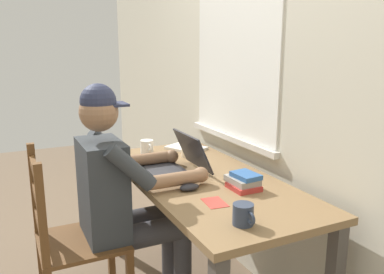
# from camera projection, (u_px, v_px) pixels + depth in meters

# --- Properties ---
(back_wall) EXTENTS (6.00, 0.08, 2.60)m
(back_wall) POSITION_uv_depth(u_px,v_px,m) (270.00, 69.00, 2.19)
(back_wall) COLOR beige
(back_wall) RESTS_ON ground
(desk) EXTENTS (1.49, 0.68, 0.73)m
(desk) POSITION_uv_depth(u_px,v_px,m) (202.00, 194.00, 2.16)
(desk) COLOR olive
(desk) RESTS_ON ground
(seated_person) EXTENTS (0.50, 0.60, 1.25)m
(seated_person) POSITION_uv_depth(u_px,v_px,m) (123.00, 191.00, 2.05)
(seated_person) COLOR #33383D
(seated_person) RESTS_ON ground
(wooden_chair) EXTENTS (0.42, 0.42, 0.95)m
(wooden_chair) POSITION_uv_depth(u_px,v_px,m) (71.00, 242.00, 1.98)
(wooden_chair) COLOR brown
(wooden_chair) RESTS_ON ground
(laptop) EXTENTS (0.33, 0.32, 0.22)m
(laptop) POSITION_uv_depth(u_px,v_px,m) (176.00, 164.00, 2.19)
(laptop) COLOR #232328
(laptop) RESTS_ON desk
(computer_mouse) EXTENTS (0.06, 0.10, 0.03)m
(computer_mouse) POSITION_uv_depth(u_px,v_px,m) (189.00, 187.00, 1.93)
(computer_mouse) COLOR #232328
(computer_mouse) RESTS_ON desk
(coffee_mug_white) EXTENTS (0.11, 0.07, 0.09)m
(coffee_mug_white) POSITION_uv_depth(u_px,v_px,m) (187.00, 150.00, 2.51)
(coffee_mug_white) COLOR beige
(coffee_mug_white) RESTS_ON desk
(coffee_mug_dark) EXTENTS (0.12, 0.08, 0.09)m
(coffee_mug_dark) POSITION_uv_depth(u_px,v_px,m) (243.00, 215.00, 1.55)
(coffee_mug_dark) COLOR #2D384C
(coffee_mug_dark) RESTS_ON desk
(coffee_mug_spare) EXTENTS (0.12, 0.09, 0.09)m
(coffee_mug_spare) POSITION_uv_depth(u_px,v_px,m) (147.00, 147.00, 2.60)
(coffee_mug_spare) COLOR white
(coffee_mug_spare) RESTS_ON desk
(book_stack_main) EXTENTS (0.18, 0.14, 0.08)m
(book_stack_main) POSITION_uv_depth(u_px,v_px,m) (244.00, 181.00, 1.95)
(book_stack_main) COLOR #BC332D
(book_stack_main) RESTS_ON desk
(paper_pile_near_laptop) EXTENTS (0.30, 0.27, 0.02)m
(paper_pile_near_laptop) POSITION_uv_depth(u_px,v_px,m) (186.00, 148.00, 2.71)
(paper_pile_near_laptop) COLOR white
(paper_pile_near_laptop) RESTS_ON desk
(landscape_photo_print) EXTENTS (0.14, 0.10, 0.00)m
(landscape_photo_print) POSITION_uv_depth(u_px,v_px,m) (215.00, 202.00, 1.78)
(landscape_photo_print) COLOR #C63D33
(landscape_photo_print) RESTS_ON desk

